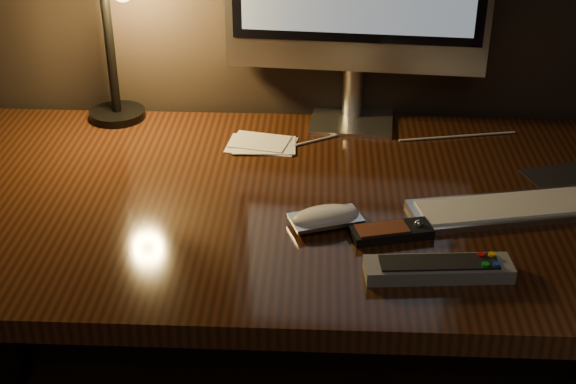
{
  "coord_description": "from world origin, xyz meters",
  "views": [
    {
      "loc": [
        0.04,
        0.6,
        1.45
      ],
      "look_at": [
        -0.01,
        1.73,
        0.83
      ],
      "focal_mm": 50.0,
      "sensor_mm": 36.0,
      "label": 1
    }
  ],
  "objects_px": {
    "media_remote": "(391,231)",
    "tv_remote": "(438,268)",
    "keyboard": "(519,207)",
    "desk": "(299,237)",
    "mouse": "(326,219)"
  },
  "relations": [
    {
      "from": "keyboard",
      "to": "media_remote",
      "type": "xyz_separation_m",
      "value": [
        -0.23,
        -0.09,
        0.0
      ]
    },
    {
      "from": "tv_remote",
      "to": "desk",
      "type": "bearing_deg",
      "value": 121.12
    },
    {
      "from": "media_remote",
      "to": "tv_remote",
      "type": "height_order",
      "value": "tv_remote"
    },
    {
      "from": "mouse",
      "to": "media_remote",
      "type": "height_order",
      "value": "media_remote"
    },
    {
      "from": "desk",
      "to": "media_remote",
      "type": "xyz_separation_m",
      "value": [
        0.16,
        -0.2,
        0.14
      ]
    },
    {
      "from": "keyboard",
      "to": "tv_remote",
      "type": "bearing_deg",
      "value": -140.9
    },
    {
      "from": "keyboard",
      "to": "mouse",
      "type": "relative_size",
      "value": 3.21
    },
    {
      "from": "desk",
      "to": "keyboard",
      "type": "relative_size",
      "value": 4.23
    },
    {
      "from": "keyboard",
      "to": "tv_remote",
      "type": "xyz_separation_m",
      "value": [
        -0.16,
        -0.2,
        0.01
      ]
    },
    {
      "from": "media_remote",
      "to": "mouse",
      "type": "bearing_deg",
      "value": 149.45
    },
    {
      "from": "mouse",
      "to": "media_remote",
      "type": "distance_m",
      "value": 0.11
    },
    {
      "from": "desk",
      "to": "mouse",
      "type": "bearing_deg",
      "value": -73.27
    },
    {
      "from": "media_remote",
      "to": "tv_remote",
      "type": "relative_size",
      "value": 0.62
    },
    {
      "from": "keyboard",
      "to": "mouse",
      "type": "xyz_separation_m",
      "value": [
        -0.33,
        -0.06,
        0.0
      ]
    },
    {
      "from": "desk",
      "to": "tv_remote",
      "type": "xyz_separation_m",
      "value": [
        0.22,
        -0.31,
        0.14
      ]
    }
  ]
}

